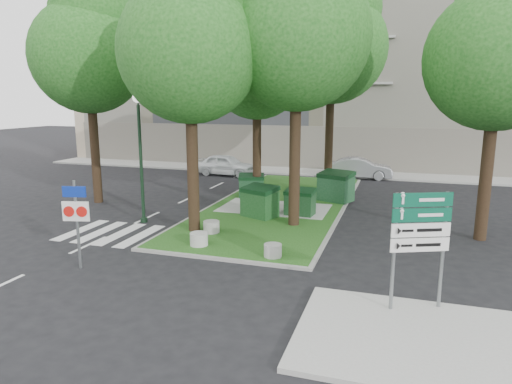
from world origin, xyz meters
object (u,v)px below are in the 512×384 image
at_px(bollard_left, 211,227).
at_px(car_white, 226,165).
at_px(car_silver, 360,168).
at_px(bollard_mid, 199,239).
at_px(tree_median_near_right, 300,22).
at_px(dumpster_d, 336,186).
at_px(tree_median_far, 334,37).
at_px(directional_sign, 420,232).
at_px(dumpster_a, 252,186).
at_px(dumpster_b, 260,202).
at_px(street_lamp, 140,142).
at_px(tree_street_right, 502,44).
at_px(traffic_sign_pole, 76,213).
at_px(bollard_right, 273,250).
at_px(dumpster_c, 300,202).
at_px(tree_median_mid, 259,61).
at_px(litter_bin, 339,195).
at_px(tree_median_near_left, 192,37).
at_px(tree_street_left, 90,45).

height_order(bollard_left, car_white, car_white).
bearing_deg(car_silver, bollard_mid, 161.38).
xyz_separation_m(tree_median_near_right, dumpster_d, (0.91, 4.90, -7.14)).
relative_size(tree_median_far, directional_sign, 4.13).
xyz_separation_m(dumpster_a, bollard_left, (0.56, -6.60, -0.36)).
relative_size(tree_median_near_right, dumpster_b, 6.48).
xyz_separation_m(tree_median_near_right, street_lamp, (-6.34, -1.24, -4.58)).
distance_m(tree_street_right, bollard_mid, 12.43).
height_order(dumpster_b, traffic_sign_pole, traffic_sign_pole).
xyz_separation_m(bollard_right, bollard_mid, (-2.78, 0.34, 0.02)).
distance_m(dumpster_c, bollard_mid, 5.85).
xyz_separation_m(tree_median_mid, tree_median_far, (3.20, 3.00, 1.34)).
relative_size(tree_median_near_right, dumpster_c, 8.46).
relative_size(street_lamp, car_silver, 1.30).
xyz_separation_m(tree_median_near_right, bollard_left, (-2.83, -2.13, -7.64)).
relative_size(dumpster_b, car_white, 0.42).
bearing_deg(litter_bin, tree_street_right, -34.29).
xyz_separation_m(dumpster_a, street_lamp, (-2.94, -5.71, 2.70)).
relative_size(dumpster_a, street_lamp, 0.28).
bearing_deg(dumpster_c, bollard_left, -119.97).
relative_size(tree_median_near_left, street_lamp, 1.94).
bearing_deg(litter_bin, dumpster_c, -114.05).
bearing_deg(dumpster_d, car_white, 164.36).
relative_size(tree_street_right, car_silver, 2.42).
relative_size(tree_median_near_left, car_silver, 2.53).
xyz_separation_m(tree_street_right, litter_bin, (-5.89, 4.02, -6.48)).
xyz_separation_m(tree_street_right, car_white, (-14.45, 10.70, -6.26)).
distance_m(tree_median_near_right, litter_bin, 8.81).
bearing_deg(tree_street_right, bollard_mid, -156.36).
relative_size(tree_median_near_left, bollard_right, 18.09).
bearing_deg(tree_median_mid, bollard_right, -69.81).
xyz_separation_m(tree_street_right, dumpster_d, (-6.09, 4.40, -6.14)).
xyz_separation_m(dumpster_b, car_white, (-5.66, 10.45, -0.06)).
bearing_deg(litter_bin, tree_median_near_left, -125.29).
height_order(tree_street_left, litter_bin, tree_street_left).
bearing_deg(dumpster_b, car_white, 141.41).
distance_m(bollard_left, car_white, 14.12).
bearing_deg(tree_street_right, car_silver, 114.75).
bearing_deg(dumpster_c, tree_street_right, -3.26).
distance_m(directional_sign, car_silver, 19.47).
height_order(tree_median_near_right, dumpster_d, tree_median_near_right).
relative_size(dumpster_d, directional_sign, 0.67).
xyz_separation_m(tree_street_right, traffic_sign_pole, (-12.34, -7.06, -5.21)).
bearing_deg(litter_bin, car_white, 142.03).
bearing_deg(bollard_mid, car_silver, 76.11).
bearing_deg(street_lamp, bollard_right, -23.53).
xyz_separation_m(tree_street_left, car_silver, (11.91, 11.12, -6.97)).
bearing_deg(bollard_right, tree_median_mid, 110.19).
bearing_deg(tree_median_near_right, bollard_mid, -125.29).
bearing_deg(bollard_left, tree_street_left, 154.63).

